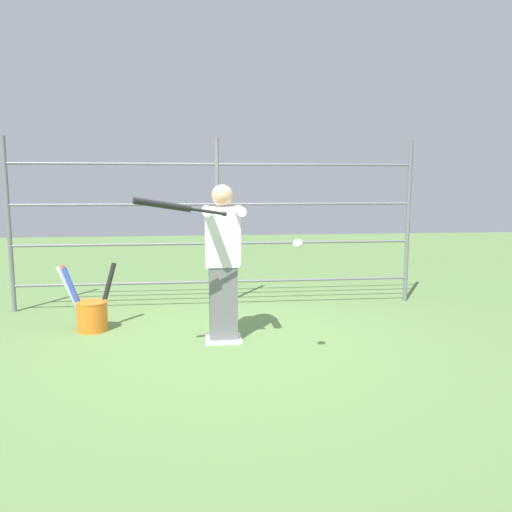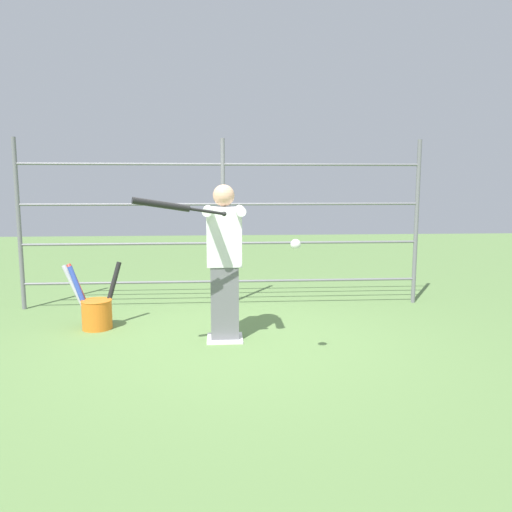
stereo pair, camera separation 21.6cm
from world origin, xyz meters
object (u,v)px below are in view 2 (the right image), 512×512
object	(u,v)px
bat_bucket	(95,310)
softball_in_flight	(296,244)
batter	(224,257)
baseball_bat_swinging	(169,206)

from	to	relation	value
bat_bucket	softball_in_flight	bearing A→B (deg)	146.02
batter	bat_bucket	bearing A→B (deg)	-20.06
batter	softball_in_flight	bearing A→B (deg)	125.22
baseball_bat_swinging	softball_in_flight	world-z (taller)	baseball_bat_swinging
batter	softball_in_flight	xyz separation A→B (m)	(-0.65, 0.92, 0.25)
batter	softball_in_flight	size ratio (longest dim) A/B	18.09
baseball_bat_swinging	bat_bucket	world-z (taller)	baseball_bat_swinging
baseball_bat_swinging	softball_in_flight	size ratio (longest dim) A/B	9.25
batter	baseball_bat_swinging	distance (m)	1.02
batter	baseball_bat_swinging	bearing A→B (deg)	51.01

